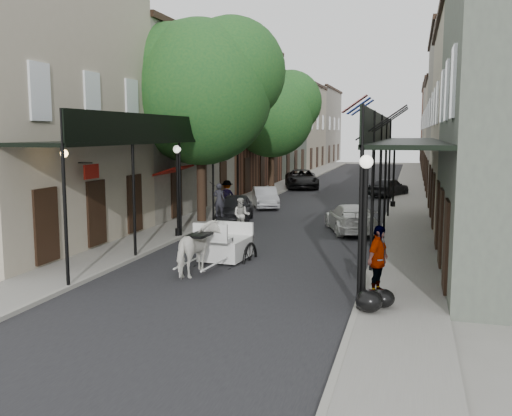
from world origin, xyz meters
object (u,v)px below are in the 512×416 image
Objects in this scene: lamppost_right_near at (365,230)px; horse at (198,249)px; pedestrian_sidewalk_right at (378,260)px; car_right_near at (351,218)px; pedestrian_sidewalk_left at (227,196)px; tree_near at (209,86)px; pedestrian_walking at (241,215)px; car_left_near at (235,208)px; car_left_mid at (265,197)px; car_left_far at (302,179)px; lamppost_right_far at (394,173)px; car_right_far at (389,187)px; tree_far at (277,111)px; carriage at (230,228)px; lamppost_left at (178,189)px.

lamppost_right_near reaches higher than horse.
car_right_near is at bearing 30.53° from pedestrian_sidewalk_right.
car_right_near is at bearing 141.38° from pedestrian_sidewalk_left.
pedestrian_walking is at bearing -44.10° from tree_near.
car_left_mid is (0.11, 5.48, -0.07)m from car_left_near.
horse is 0.36× the size of car_left_far.
lamppost_right_far reaches higher than car_right_near.
pedestrian_sidewalk_right reaches higher than car_left_near.
car_left_near is 15.00m from car_right_far.
lamppost_right_far is (8.35, -6.18, -3.79)m from tree_far.
tree_near is 3.54× the size of carriage.
lamppost_left is 14.53m from lamppost_right_far.
lamppost_right_near is 0.70× the size of car_left_far.
tree_near is 14.02m from tree_far.
pedestrian_sidewalk_left is at bearing -109.27° from car_left_far.
pedestrian_sidewalk_right is at bearing 82.60° from car_right_near.
pedestrian_sidewalk_left is at bearing 93.08° from lamppost_left.
lamppost_left is 10.79m from pedestrian_sidewalk_right.
pedestrian_sidewalk_left is at bearing 112.99° from carriage.
horse reaches higher than car_right_far.
lamppost_left and lamppost_right_far have the same top height.
car_left_near is 5.48m from car_left_mid.
tree_far reaches higher than car_left_far.
car_left_near is at bearing 119.57° from lamppost_right_near.
tree_near is 2.44× the size of car_left_near.
pedestrian_sidewalk_right reaches higher than car_right_far.
pedestrian_sidewalk_left reaches higher than car_right_near.
tree_far reaches higher than car_right_far.
carriage is at bearing 75.81° from pedestrian_sidewalk_right.
car_left_mid is (-2.17, 13.27, -0.45)m from carriage.
pedestrian_walking is at bearing -103.24° from car_left_mid.
tree_far is 27.74m from lamppost_right_near.
car_left_mid is (-7.17, -1.70, -1.45)m from lamppost_right_far.
tree_near is 6.10m from lamppost_left.
tree_far reaches higher than car_left_near.
lamppost_right_near is at bearing -90.62° from car_left_far.
tree_near is 2.60× the size of lamppost_right_far.
horse is at bearing -90.00° from carriage.
lamppost_left is 22.31m from car_left_far.
car_left_far is (-7.32, 30.26, -1.31)m from lamppost_right_near.
car_right_near is at bearing 65.27° from carriage.
pedestrian_walking reaches higher than car_right_far.
pedestrian_sidewalk_left reaches higher than car_left_mid.
carriage reaches higher than pedestrian_walking.
car_left_mid is (1.13, 6.13, -5.89)m from tree_near.
car_left_near is 17.43m from car_left_far.
tree_near is 6.49m from pedestrian_walking.
lamppost_left is at bearing -111.42° from car_left_near.
car_right_near is (-1.50, -8.63, -1.43)m from lamppost_right_far.
car_left_mid is 0.95× the size of car_right_far.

